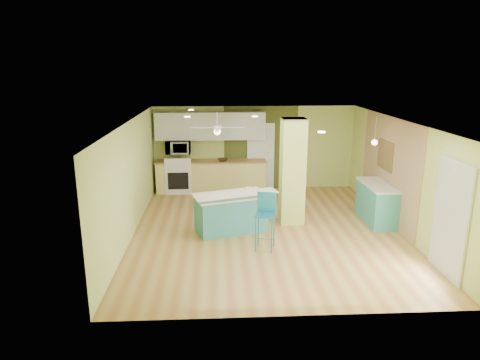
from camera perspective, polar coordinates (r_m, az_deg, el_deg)
The scene contains 23 objects.
floor at distance 9.92m, azimuth 3.54°, elevation -6.67°, with size 6.00×7.00×0.01m, color #9F6B37.
ceiling at distance 9.28m, azimuth 3.79°, elevation 7.87°, with size 6.00×7.00×0.01m, color white.
wall_back at distance 12.93m, azimuth 1.88°, elevation 4.30°, with size 6.00×0.01×2.50m, color #C0D06F.
wall_front at distance 6.23m, azimuth 7.37°, elevation -7.84°, with size 6.00×0.01×2.50m, color #C0D06F.
wall_left at distance 9.65m, azimuth -14.36°, elevation 0.11°, with size 0.01×7.00×2.50m, color #C0D06F.
wall_right at distance 10.31m, azimuth 20.49°, elevation 0.56°, with size 0.01×7.00×2.50m, color #C0D06F.
wood_panel at distance 10.84m, azimuth 19.18°, elevation 1.35°, with size 0.02×3.40×2.50m, color #9A7958.
olive_accent at distance 12.93m, azimuth 2.77°, elevation 4.29°, with size 2.20×0.02×2.50m, color #474E1F.
interior_door at distance 12.95m, azimuth 2.77°, elevation 3.18°, with size 0.82×0.05×2.00m, color white.
french_door at distance 8.38m, azimuth 26.26°, elevation -4.72°, with size 0.04×1.08×2.10m, color silver.
column at distance 10.10m, azimuth 7.00°, elevation 1.13°, with size 0.55×0.55×2.50m, color #B6C75C.
kitchen_run at distance 12.76m, azimuth -3.86°, elevation 0.54°, with size 3.25×0.63×0.94m.
stove at distance 12.80m, azimuth -8.12°, elevation 0.42°, with size 0.76×0.66×1.08m.
upper_cabinets at distance 12.59m, azimuth -3.98°, elevation 7.21°, with size 3.20×0.34×0.80m, color silver.
microwave at distance 12.62m, azimuth -8.26°, elevation 4.35°, with size 0.70×0.48×0.39m, color silver.
ceiling_fan at distance 11.26m, azimuth -3.06°, elevation 6.95°, with size 1.41×1.41×0.61m.
pendant_lamp at distance 10.73m, azimuth 17.50°, elevation 4.83°, with size 0.14×0.14×0.69m.
wall_decor at distance 10.95m, azimuth 18.82°, elevation 3.13°, with size 0.03×0.90×0.70m, color brown.
peninsula at distance 9.69m, azimuth -1.19°, elevation -4.27°, with size 1.95×1.46×0.98m.
bar_stool at distance 8.71m, azimuth 3.47°, elevation -4.26°, with size 0.48×0.48×1.17m.
side_counter at distance 10.77m, azimuth 17.76°, elevation -2.92°, with size 0.62×1.45×0.94m.
fruit_bowl at distance 12.56m, azimuth -2.32°, elevation 2.71°, with size 0.30×0.30×0.07m, color #3A2517.
canister at distance 9.54m, azimuth 1.06°, elevation -1.51°, with size 0.16×0.16×0.17m, color gold.
Camera 1 is at (-1.09, -9.15, 3.66)m, focal length 32.00 mm.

